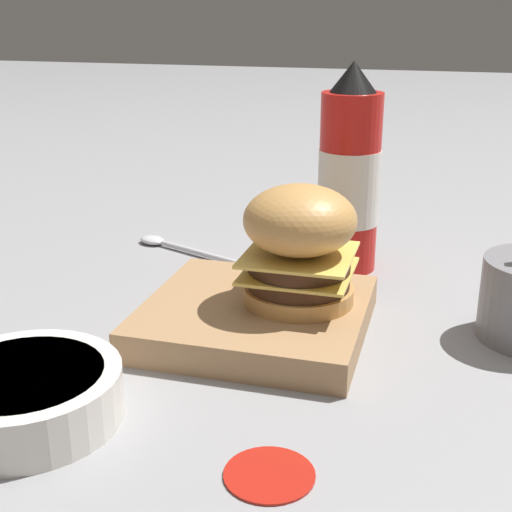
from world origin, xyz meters
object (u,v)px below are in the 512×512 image
at_px(spoon, 169,245).
at_px(serving_board, 256,317).
at_px(burger, 299,244).
at_px(ketchup_bottle, 349,178).
at_px(side_bowl, 25,394).

bearing_deg(spoon, serving_board, 152.17).
height_order(serving_board, spoon, serving_board).
xyz_separation_m(burger, ketchup_bottle, (-0.02, -0.19, 0.02)).
height_order(burger, ketchup_bottle, ketchup_bottle).
relative_size(burger, ketchup_bottle, 0.47).
height_order(burger, side_bowl, burger).
bearing_deg(burger, side_bowl, 51.98).
distance_m(ketchup_bottle, side_bowl, 0.47).
bearing_deg(spoon, ketchup_bottle, -159.67).
distance_m(side_bowl, spoon, 0.43).
distance_m(burger, ketchup_bottle, 0.20).
relative_size(serving_board, side_bowl, 1.40).
bearing_deg(burger, serving_board, 21.64).
bearing_deg(spoon, side_bowl, 118.63).
height_order(side_bowl, spoon, side_bowl).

